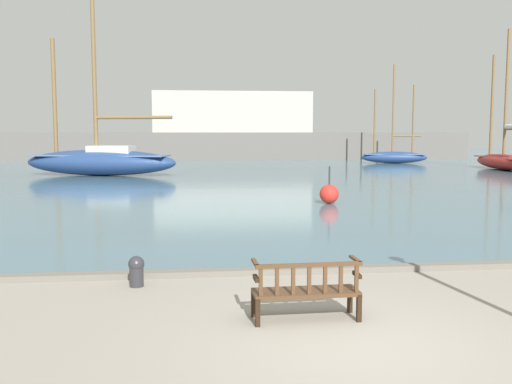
{
  "coord_description": "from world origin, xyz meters",
  "views": [
    {
      "loc": [
        -2.16,
        -7.19,
        2.83
      ],
      "look_at": [
        -0.24,
        10.0,
        1.0
      ],
      "focal_mm": 40.0,
      "sensor_mm": 36.0,
      "label": 1
    }
  ],
  "objects_px": {
    "channel_buoy": "(329,194)",
    "sailboat_nearest_port": "(101,160)",
    "sailboat_mid_starboard": "(505,159)",
    "sailboat_far_starboard": "(394,155)",
    "park_bench": "(306,290)",
    "mooring_bollard": "(136,270)"
  },
  "relations": [
    {
      "from": "park_bench",
      "to": "sailboat_nearest_port",
      "type": "bearing_deg",
      "value": 104.58
    },
    {
      "from": "park_bench",
      "to": "channel_buoy",
      "type": "bearing_deg",
      "value": 74.9
    },
    {
      "from": "park_bench",
      "to": "channel_buoy",
      "type": "height_order",
      "value": "channel_buoy"
    },
    {
      "from": "park_bench",
      "to": "channel_buoy",
      "type": "distance_m",
      "value": 13.57
    },
    {
      "from": "channel_buoy",
      "to": "sailboat_mid_starboard",
      "type": "bearing_deg",
      "value": 45.8
    },
    {
      "from": "park_bench",
      "to": "mooring_bollard",
      "type": "distance_m",
      "value": 3.5
    },
    {
      "from": "sailboat_mid_starboard",
      "to": "park_bench",
      "type": "bearing_deg",
      "value": -124.04
    },
    {
      "from": "sailboat_mid_starboard",
      "to": "sailboat_nearest_port",
      "type": "height_order",
      "value": "sailboat_nearest_port"
    },
    {
      "from": "park_bench",
      "to": "sailboat_nearest_port",
      "type": "distance_m",
      "value": 29.61
    },
    {
      "from": "park_bench",
      "to": "sailboat_nearest_port",
      "type": "xyz_separation_m",
      "value": [
        -7.45,
        28.65,
        0.61
      ]
    },
    {
      "from": "channel_buoy",
      "to": "mooring_bollard",
      "type": "bearing_deg",
      "value": -119.84
    },
    {
      "from": "park_bench",
      "to": "sailboat_mid_starboard",
      "type": "distance_m",
      "value": 37.42
    },
    {
      "from": "channel_buoy",
      "to": "sailboat_nearest_port",
      "type": "bearing_deg",
      "value": 125.25
    },
    {
      "from": "sailboat_nearest_port",
      "to": "channel_buoy",
      "type": "relative_size",
      "value": 7.81
    },
    {
      "from": "park_bench",
      "to": "mooring_bollard",
      "type": "height_order",
      "value": "park_bench"
    },
    {
      "from": "park_bench",
      "to": "mooring_bollard",
      "type": "relative_size",
      "value": 2.84
    },
    {
      "from": "sailboat_mid_starboard",
      "to": "sailboat_nearest_port",
      "type": "relative_size",
      "value": 0.9
    },
    {
      "from": "sailboat_nearest_port",
      "to": "park_bench",
      "type": "bearing_deg",
      "value": -75.42
    },
    {
      "from": "sailboat_mid_starboard",
      "to": "sailboat_far_starboard",
      "type": "relative_size",
      "value": 1.18
    },
    {
      "from": "sailboat_nearest_port",
      "to": "sailboat_mid_starboard",
      "type": "bearing_deg",
      "value": 4.74
    },
    {
      "from": "sailboat_nearest_port",
      "to": "mooring_bollard",
      "type": "height_order",
      "value": "sailboat_nearest_port"
    },
    {
      "from": "sailboat_nearest_port",
      "to": "sailboat_far_starboard",
      "type": "relative_size",
      "value": 1.31
    }
  ]
}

